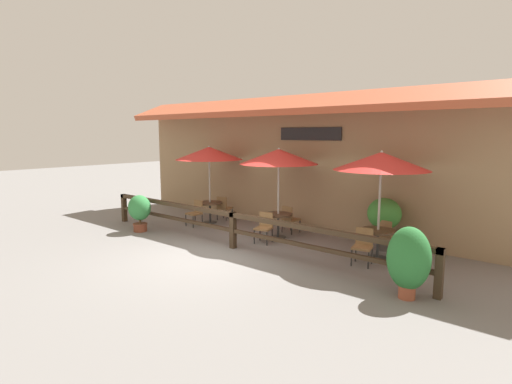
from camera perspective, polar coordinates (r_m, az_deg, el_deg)
The scene contains 18 objects.
ground_plane at distance 9.98m, azimuth -7.46°, elevation -9.23°, with size 60.00×60.00×0.00m, color slate.
building_facade at distance 12.69m, azimuth 6.11°, elevation 4.49°, with size 14.28×1.49×4.23m.
patio_railing at distance 10.51m, azimuth -3.32°, elevation -4.35°, with size 10.40×0.14×0.95m.
patio_umbrella_near at distance 13.42m, azimuth -6.71°, elevation 5.51°, with size 2.24×2.24×2.61m.
dining_table_near at distance 13.62m, azimuth -6.59°, elevation -2.05°, with size 0.84×0.84×0.71m.
chair_near_streetside at distance 13.26m, azimuth -8.64°, elevation -2.81°, with size 0.44×0.44×0.84m.
chair_near_wallside at distance 14.03m, azimuth -4.64°, elevation -2.14°, with size 0.49×0.49×0.84m.
patio_umbrella_middle at distance 11.36m, azimuth 3.27°, elevation 5.07°, with size 2.24×2.24×2.61m.
dining_table_middle at distance 11.60m, azimuth 3.20°, elevation -3.82°, with size 0.84×0.84×0.71m.
chair_middle_streetside at distance 11.09m, azimuth 1.20°, elevation -4.90°, with size 0.51×0.51×0.84m.
chair_middle_wallside at distance 12.19m, azimuth 4.85°, elevation -3.72°, with size 0.47×0.47×0.84m.
patio_umbrella_far at distance 9.84m, azimuth 17.46°, elevation 4.21°, with size 2.24×2.24×2.61m.
dining_table_far at distance 10.11m, azimuth 17.02°, elevation -5.98°, with size 0.84×0.84×0.71m.
chair_far_streetside at distance 9.59m, azimuth 15.03°, elevation -7.29°, with size 0.50×0.50×0.84m.
chair_far_wallside at distance 10.73m, azimuth 18.23°, elevation -5.77°, with size 0.50×0.50×0.84m.
potted_plant_corner_fern at distance 7.83m, azimuth 20.97°, elevation -9.01°, with size 0.78×0.70×1.34m.
potted_plant_entrance_palm at distance 12.82m, azimuth -16.30°, elevation -2.48°, with size 0.73×0.66×1.13m.
potted_plant_small_flowering at distance 10.96m, azimuth 17.82°, elevation -3.78°, with size 0.88×0.79×1.35m.
Camera 1 is at (7.02, -6.43, 2.99)m, focal length 28.00 mm.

